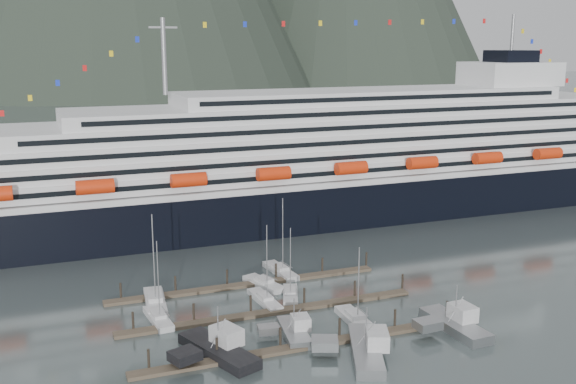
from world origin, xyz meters
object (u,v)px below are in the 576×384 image
object	(u,v)px
cruise_ship	(334,167)
trawler_a	(218,349)
sailboat_d	(265,300)
trawler_c	(365,348)
sailboat_b	(158,319)
trawler_b	(293,331)
sailboat_e	(155,302)
sailboat_c	(290,295)
sailboat_g	(280,271)
sailboat_f	(264,284)
sailboat_h	(355,320)
trawler_d	(454,324)

from	to	relation	value
cruise_ship	trawler_a	xyz separation A→B (m)	(-46.71, -62.96, -11.08)
sailboat_d	trawler_c	xyz separation A→B (m)	(6.30, -22.56, 0.54)
sailboat_b	trawler_b	distance (m)	21.04
sailboat_e	trawler_c	distance (m)	36.29
sailboat_c	trawler_b	bearing A→B (deg)	-179.07
sailboat_b	sailboat_d	bearing A→B (deg)	-90.41
cruise_ship	sailboat_g	size ratio (longest dim) A/B	14.25
sailboat_b	sailboat_g	distance (m)	28.33
trawler_a	trawler_c	bearing A→B (deg)	-130.94
sailboat_b	trawler_a	world-z (taller)	sailboat_b
sailboat_b	sailboat_f	bearing A→B (deg)	-71.93
sailboat_g	trawler_a	distance (m)	34.18
cruise_ship	sailboat_h	xyz separation A→B (m)	(-24.46, -59.70, -11.62)
sailboat_b	trawler_c	world-z (taller)	sailboat_b
sailboat_f	trawler_b	world-z (taller)	sailboat_f
sailboat_d	trawler_b	world-z (taller)	sailboat_d
trawler_d	sailboat_d	bearing A→B (deg)	45.25
sailboat_b	trawler_d	xyz separation A→B (m)	(39.78, -18.87, 0.54)
trawler_b	trawler_c	size ratio (longest dim) A/B	0.68
sailboat_d	trawler_c	world-z (taller)	sailboat_d
sailboat_d	trawler_c	distance (m)	23.43
sailboat_h	sailboat_b	bearing A→B (deg)	70.04
sailboat_c	sailboat_h	world-z (taller)	sailboat_c
cruise_ship	sailboat_f	world-z (taller)	cruise_ship
sailboat_b	trawler_b	size ratio (longest dim) A/B	1.31
sailboat_h	trawler_b	size ratio (longest dim) A/B	1.23
sailboat_d	trawler_b	size ratio (longest dim) A/B	1.14
sailboat_c	sailboat_g	bearing A→B (deg)	8.06
sailboat_e	trawler_d	world-z (taller)	sailboat_e
sailboat_g	trawler_c	distance (m)	34.95
sailboat_c	sailboat_d	bearing A→B (deg)	117.48
trawler_a	trawler_b	distance (m)	11.91
trawler_c	sailboat_d	bearing A→B (deg)	37.84
sailboat_d	trawler_d	distance (m)	30.03
sailboat_e	trawler_c	xyz separation A→B (m)	(23.02, -28.05, 0.48)
sailboat_c	trawler_c	xyz separation A→B (m)	(1.63, -23.09, 0.53)
sailboat_e	trawler_d	distance (m)	46.67
trawler_a	sailboat_c	bearing A→B (deg)	-66.71
sailboat_d	trawler_c	bearing A→B (deg)	-167.81
sailboat_b	sailboat_c	size ratio (longest dim) A/B	1.06
sailboat_c	trawler_b	world-z (taller)	sailboat_c
sailboat_f	sailboat_d	bearing A→B (deg)	145.02
cruise_ship	trawler_c	world-z (taller)	cruise_ship
sailboat_f	sailboat_e	bearing A→B (deg)	77.79
sailboat_g	trawler_d	size ratio (longest dim) A/B	1.14
sailboat_b	trawler_c	bearing A→B (deg)	-136.33
sailboat_c	sailboat_f	xyz separation A→B (m)	(-2.36, 6.43, 0.01)
sailboat_b	cruise_ship	bearing A→B (deg)	-51.38
sailboat_c	trawler_a	world-z (taller)	sailboat_c
sailboat_c	sailboat_e	distance (m)	21.95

